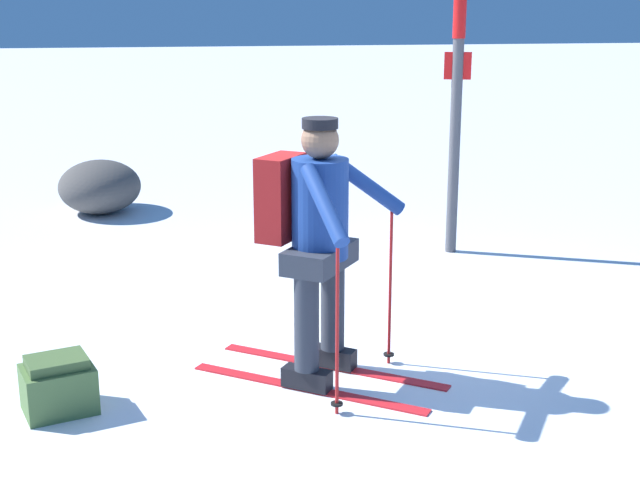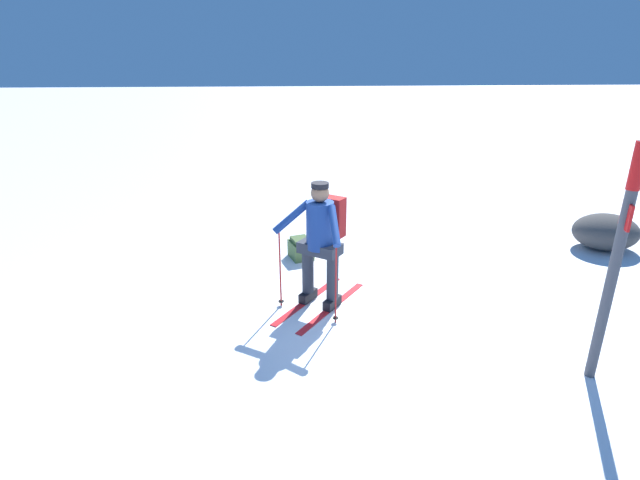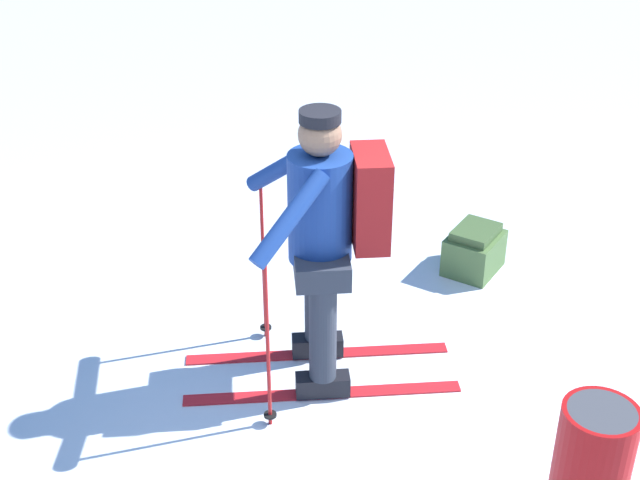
{
  "view_description": "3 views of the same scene",
  "coord_description": "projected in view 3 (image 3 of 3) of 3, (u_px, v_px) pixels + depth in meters",
  "views": [
    {
      "loc": [
        5.65,
        -1.11,
        2.28
      ],
      "look_at": [
        0.59,
        -0.24,
        0.89
      ],
      "focal_mm": 50.0,
      "sensor_mm": 36.0,
      "label": 1
    },
    {
      "loc": [
        0.96,
        5.5,
        3.11
      ],
      "look_at": [
        0.59,
        -0.24,
        0.89
      ],
      "focal_mm": 28.0,
      "sensor_mm": 36.0,
      "label": 2
    },
    {
      "loc": [
        -2.54,
        2.39,
        3.22
      ],
      "look_at": [
        0.59,
        -0.24,
        0.89
      ],
      "focal_mm": 50.0,
      "sensor_mm": 36.0,
      "label": 3
    }
  ],
  "objects": [
    {
      "name": "skier",
      "position": [
        327.0,
        233.0,
        4.69
      ],
      "size": [
        1.27,
        1.53,
        1.62
      ],
      "color": "red",
      "rests_on": "ground_plane"
    },
    {
      "name": "ground_plane",
      "position": [
        358.0,
        447.0,
        4.62
      ],
      "size": [
        80.0,
        80.0,
        0.0
      ],
      "primitive_type": "plane",
      "color": "white"
    },
    {
      "name": "dropped_backpack",
      "position": [
        474.0,
        250.0,
        6.07
      ],
      "size": [
        0.42,
        0.47,
        0.33
      ],
      "color": "#4C6B38",
      "rests_on": "ground_plane"
    }
  ]
}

